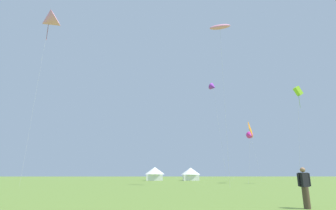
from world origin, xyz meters
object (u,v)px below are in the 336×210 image
(kite_orange_diamond, at_px, (250,130))
(kite_lime_box, at_px, (298,91))
(kite_pink_delta, at_px, (49,21))
(festival_tent_center, at_px, (155,173))
(kite_pink_parafoil, at_px, (220,27))
(festival_tent_right, at_px, (191,173))
(kite_purple_delta, at_px, (213,87))
(person_spectator, at_px, (305,188))
(kite_magenta_delta, at_px, (250,135))

(kite_orange_diamond, relative_size, kite_lime_box, 0.66)
(kite_pink_delta, height_order, festival_tent_center, kite_pink_delta)
(kite_pink_parafoil, height_order, kite_orange_diamond, kite_pink_parafoil)
(festival_tent_right, bearing_deg, kite_pink_parafoil, -87.67)
(kite_pink_parafoil, distance_m, festival_tent_right, 39.12)
(kite_orange_diamond, bearing_deg, festival_tent_right, 110.96)
(kite_orange_diamond, relative_size, kite_pink_delta, 0.37)
(kite_purple_delta, distance_m, kite_lime_box, 23.66)
(kite_pink_delta, xyz_separation_m, person_spectator, (25.55, -26.97, -25.51))
(kite_lime_box, distance_m, festival_tent_right, 32.86)
(kite_pink_parafoil, height_order, kite_lime_box, kite_pink_parafoil)
(kite_purple_delta, height_order, kite_pink_delta, kite_pink_delta)
(kite_magenta_delta, height_order, festival_tent_right, kite_magenta_delta)
(kite_orange_diamond, distance_m, kite_lime_box, 10.02)
(kite_purple_delta, height_order, kite_pink_parafoil, kite_purple_delta)
(kite_purple_delta, relative_size, kite_pink_parafoil, 1.04)
(kite_purple_delta, xyz_separation_m, kite_lime_box, (10.17, -19.97, -7.59))
(kite_purple_delta, distance_m, kite_magenta_delta, 14.61)
(festival_tent_right, bearing_deg, festival_tent_center, 180.00)
(person_spectator, bearing_deg, kite_purple_delta, 83.11)
(kite_pink_delta, bearing_deg, kite_magenta_delta, 27.08)
(person_spectator, bearing_deg, festival_tent_right, 89.51)
(kite_purple_delta, relative_size, festival_tent_right, 4.94)
(kite_magenta_delta, bearing_deg, kite_lime_box, -81.79)
(kite_pink_delta, distance_m, festival_tent_right, 45.39)
(person_spectator, distance_m, festival_tent_center, 55.47)
(kite_magenta_delta, height_order, kite_pink_parafoil, kite_pink_parafoil)
(kite_pink_delta, relative_size, festival_tent_center, 5.71)
(kite_purple_delta, xyz_separation_m, festival_tent_center, (-14.35, 5.82, -20.58))
(kite_orange_diamond, bearing_deg, kite_pink_delta, -170.29)
(festival_tent_center, bearing_deg, kite_pink_delta, -121.58)
(kite_purple_delta, distance_m, festival_tent_center, 25.76)
(kite_magenta_delta, distance_m, festival_tent_center, 24.73)
(kite_pink_delta, xyz_separation_m, festival_tent_right, (26.02, 27.85, -24.65))
(kite_pink_parafoil, xyz_separation_m, festival_tent_right, (-1.36, 33.46, -20.23))
(festival_tent_right, bearing_deg, kite_purple_delta, -46.91)
(kite_orange_diamond, xyz_separation_m, person_spectator, (-8.88, -32.86, -8.11))
(kite_orange_diamond, distance_m, festival_tent_right, 24.61)
(kite_magenta_delta, bearing_deg, person_spectator, -106.05)
(kite_pink_parafoil, distance_m, kite_lime_box, 17.70)
(festival_tent_right, bearing_deg, person_spectator, -90.49)
(kite_purple_delta, distance_m, kite_orange_diamond, 21.19)
(kite_orange_diamond, relative_size, festival_tent_right, 2.19)
(kite_magenta_delta, xyz_separation_m, person_spectator, (-13.50, -46.94, -9.20))
(festival_tent_center, xyz_separation_m, festival_tent_right, (8.91, -0.00, -0.08))
(kite_purple_delta, bearing_deg, kite_orange_diamond, -79.59)
(kite_purple_delta, height_order, kite_lime_box, kite_purple_delta)
(person_spectator, relative_size, festival_tent_right, 0.36)
(kite_pink_parafoil, xyz_separation_m, festival_tent_center, (-10.26, 33.46, -20.15))
(kite_lime_box, relative_size, festival_tent_center, 3.16)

